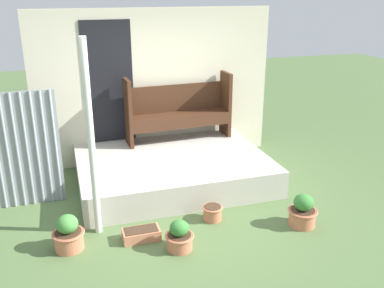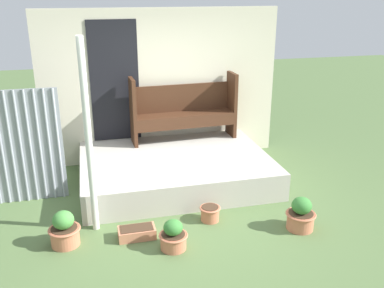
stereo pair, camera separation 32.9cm
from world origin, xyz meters
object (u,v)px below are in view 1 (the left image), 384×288
support_post (91,142)px  flower_pot_right (212,212)px  flower_pot_left (68,234)px  bench (178,108)px  planter_box_rect (141,234)px  flower_pot_far_right (303,212)px  flower_pot_middle (179,237)px

support_post → flower_pot_right: 1.84m
flower_pot_left → bench: bearing=48.7°
bench → planter_box_rect: 2.69m
bench → flower_pot_left: 3.07m
flower_pot_left → planter_box_rect: (0.85, -0.05, -0.12)m
support_post → flower_pot_far_right: 2.80m
flower_pot_left → flower_pot_right: 1.84m
flower_pot_middle → flower_pot_right: bearing=40.8°
support_post → bench: (1.59, 1.94, -0.23)m
planter_box_rect → flower_pot_right: bearing=10.6°
bench → flower_pot_right: 2.27m
flower_pot_left → flower_pot_middle: size_ratio=1.19×
flower_pot_far_right → planter_box_rect: flower_pot_far_right is taller
flower_pot_left → flower_pot_middle: bearing=-17.3°
support_post → bench: bearing=50.6°
flower_pot_middle → planter_box_rect: flower_pot_middle is taller
bench → flower_pot_left: bearing=-133.9°
flower_pot_middle → flower_pot_left: bearing=162.7°
support_post → planter_box_rect: bearing=-35.3°
support_post → flower_pot_middle: 1.52m
flower_pot_right → flower_pot_middle: bearing=-139.2°
flower_pot_middle → flower_pot_far_right: size_ratio=0.85×
bench → planter_box_rect: bearing=-118.5°
bench → flower_pot_middle: bearing=-108.0°
support_post → planter_box_rect: support_post is taller
flower_pot_middle → flower_pot_far_right: bearing=1.5°
flower_pot_left → flower_pot_middle: (1.24, -0.39, -0.03)m
flower_pot_right → flower_pot_far_right: bearing=-24.1°
support_post → flower_pot_right: support_post is taller
flower_pot_far_right → planter_box_rect: bearing=172.0°
support_post → flower_pot_left: (-0.37, -0.29, -1.01)m
bench → flower_pot_left: (-1.96, -2.23, -0.78)m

